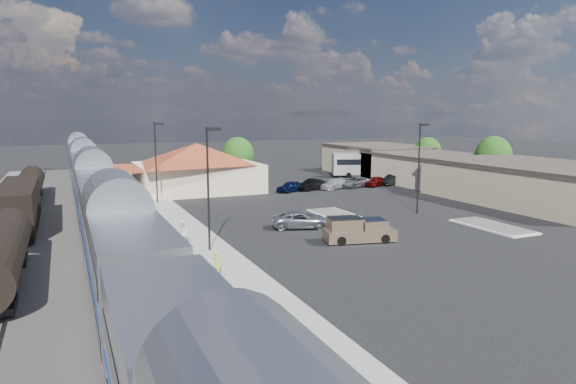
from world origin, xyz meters
name	(u,v)px	position (x,y,z in m)	size (l,w,h in m)	color
ground	(310,223)	(0.00, 0.00, 0.00)	(280.00, 280.00, 0.00)	black
railbed	(59,225)	(-21.00, 8.00, 0.06)	(16.00, 100.00, 0.12)	#4C4944
platform	(165,221)	(-12.00, 6.00, 0.09)	(5.50, 92.00, 0.18)	gray
passenger_train	(94,195)	(-18.00, 6.22, 2.87)	(3.00, 104.00, 5.55)	silver
freight_cars	(19,208)	(-24.00, 7.55, 1.93)	(2.80, 46.00, 4.00)	black
station_depot	(197,167)	(-4.56, 24.00, 3.13)	(18.35, 12.24, 6.20)	beige
buildings_east	(447,170)	(28.00, 14.28, 2.27)	(14.40, 51.40, 4.80)	#C6B28C
traffic_island_south	(338,215)	(4.00, 2.00, 0.10)	(3.30, 7.50, 0.21)	silver
traffic_island_north	(493,226)	(14.00, -8.00, 0.10)	(3.30, 7.50, 0.21)	silver
lamp_plat_s	(209,179)	(-10.90, -6.00, 5.34)	(1.08, 0.25, 9.00)	black
lamp_plat_n	(157,156)	(-10.90, 16.00, 5.34)	(1.08, 0.25, 9.00)	black
lamp_lot	(420,160)	(12.10, 0.00, 5.34)	(1.08, 0.25, 9.00)	black
tree_east_b	(493,156)	(34.00, 12.00, 4.22)	(4.94, 4.94, 6.96)	#382314
tree_east_c	(427,152)	(34.00, 26.00, 3.76)	(4.41, 4.41, 6.21)	#382314
tree_depot	(238,155)	(3.00, 30.00, 4.02)	(4.71, 4.71, 6.63)	#382314
pickup_truck	(360,230)	(0.61, -7.61, 0.90)	(5.81, 3.14, 1.90)	#9E7F61
suv	(302,220)	(-1.49, -1.40, 0.72)	(2.40, 5.20, 1.44)	#AFB1B7
coach_bus	(369,163)	(24.00, 27.59, 2.17)	(11.89, 6.41, 3.76)	silver
person_a	(217,263)	(-12.16, -12.04, 0.99)	(0.59, 0.39, 1.62)	#B7D843
person_b	(182,234)	(-12.51, -4.03, 1.12)	(0.92, 0.71, 1.88)	white
parked_car_a	(291,186)	(6.19, 18.28, 0.70)	(1.66, 4.13, 1.41)	#0C153F
parked_car_b	(312,185)	(9.39, 18.58, 0.73)	(1.55, 4.45, 1.46)	black
parked_car_c	(334,184)	(12.59, 18.28, 0.68)	(1.91, 4.69, 1.36)	silver
parked_car_d	(354,182)	(15.79, 18.58, 0.72)	(2.41, 5.22, 1.45)	gray
parked_car_e	(375,181)	(18.99, 18.28, 0.69)	(1.63, 4.05, 1.38)	#690C0B
parked_car_f	(393,179)	(22.19, 18.58, 0.75)	(1.58, 4.53, 1.49)	black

